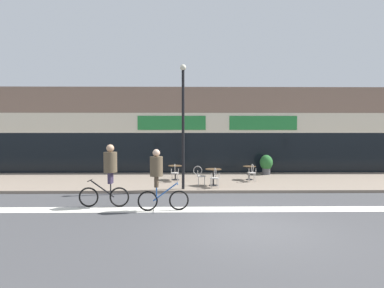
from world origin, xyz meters
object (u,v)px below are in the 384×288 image
(cafe_chair_1_side, at_px, (200,174))
(cafe_chair_1_near, at_px, (215,176))
(bistro_table_1, at_px, (213,174))
(cafe_chair_2_near, at_px, (252,171))
(lamp_post, at_px, (183,118))
(bistro_table_0, at_px, (175,170))
(cafe_chair_0_near, at_px, (175,171))
(planter_pot, at_px, (266,164))
(cyclist_1, at_px, (109,170))
(bistro_table_2, at_px, (249,170))
(cyclist_2, at_px, (158,175))

(cafe_chair_1_side, bearing_deg, cafe_chair_1_near, -42.77)
(bistro_table_1, bearing_deg, cafe_chair_2_near, 26.89)
(cafe_chair_1_near, bearing_deg, lamp_post, 91.23)
(bistro_table_0, height_order, cafe_chair_1_side, cafe_chair_1_side)
(cafe_chair_0_near, bearing_deg, planter_pot, -66.45)
(bistro_table_1, height_order, cyclist_1, cyclist_1)
(cafe_chair_1_near, bearing_deg, cafe_chair_0_near, 42.16)
(bistro_table_0, height_order, lamp_post, lamp_post)
(bistro_table_0, height_order, cafe_chair_2_near, cafe_chair_2_near)
(bistro_table_2, height_order, cyclist_1, cyclist_1)
(cafe_chair_0_near, bearing_deg, cyclist_1, 152.25)
(cafe_chair_0_near, bearing_deg, cyclist_2, 173.86)
(bistro_table_0, xyz_separation_m, cafe_chair_1_side, (1.19, -1.63, -0.01))
(bistro_table_2, relative_size, cafe_chair_1_side, 0.78)
(planter_pot, xyz_separation_m, lamp_post, (-4.73, -4.32, 2.45))
(cyclist_2, bearing_deg, cafe_chair_0_near, 81.22)
(cafe_chair_1_near, bearing_deg, bistro_table_1, -5.21)
(bistro_table_2, bearing_deg, bistro_table_0, 179.99)
(bistro_table_1, xyz_separation_m, cyclist_1, (-3.89, -3.36, 0.60))
(bistro_table_0, relative_size, cafe_chair_0_near, 0.82)
(planter_pot, bearing_deg, cafe_chair_1_side, -138.52)
(bistro_table_1, relative_size, cafe_chair_0_near, 0.85)
(cafe_chair_1_side, xyz_separation_m, cyclist_1, (-3.26, -3.36, 0.63))
(cafe_chair_1_near, relative_size, cyclist_1, 0.42)
(bistro_table_0, xyz_separation_m, bistro_table_2, (3.81, -0.00, -0.03))
(bistro_table_0, bearing_deg, bistro_table_2, -0.01)
(cafe_chair_2_near, relative_size, cyclist_2, 0.44)
(bistro_table_1, xyz_separation_m, cyclist_2, (-2.14, -3.88, 0.50))
(planter_pot, height_order, cyclist_2, cyclist_2)
(bistro_table_2, height_order, cafe_chair_2_near, cafe_chair_2_near)
(bistro_table_0, bearing_deg, cafe_chair_1_side, -53.87)
(bistro_table_0, xyz_separation_m, cafe_chair_1_near, (1.83, -2.26, -0.01))
(cafe_chair_2_near, xyz_separation_m, cyclist_1, (-5.88, -4.37, 0.63))
(cafe_chair_1_near, height_order, cyclist_2, cyclist_2)
(bistro_table_1, xyz_separation_m, planter_pot, (3.36, 3.52, 0.07))
(cafe_chair_1_side, relative_size, planter_pot, 0.80)
(cafe_chair_0_near, xyz_separation_m, cyclist_1, (-2.07, -4.37, 0.63))
(bistro_table_0, height_order, planter_pot, planter_pot)
(cafe_chair_2_near, bearing_deg, cafe_chair_0_near, 90.19)
(lamp_post, bearing_deg, cyclist_1, -134.51)
(bistro_table_2, height_order, cyclist_2, cyclist_2)
(planter_pot, distance_m, lamp_post, 6.86)
(cafe_chair_1_near, xyz_separation_m, cyclist_1, (-3.90, -2.73, 0.63))
(bistro_table_2, xyz_separation_m, cafe_chair_1_near, (-1.98, -2.26, 0.02))
(bistro_table_2, relative_size, planter_pot, 0.62)
(bistro_table_0, distance_m, cyclist_2, 5.55)
(cafe_chair_1_near, height_order, planter_pot, planter_pot)
(bistro_table_1, relative_size, lamp_post, 0.14)
(bistro_table_1, height_order, cafe_chair_0_near, cafe_chair_0_near)
(bistro_table_2, height_order, cafe_chair_0_near, cafe_chair_0_near)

